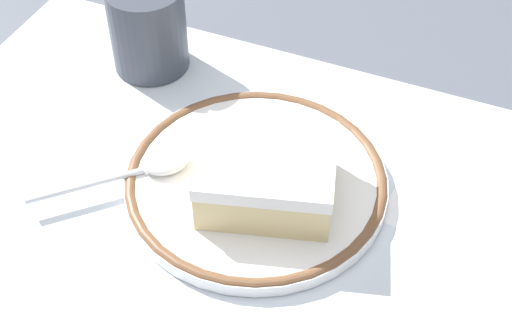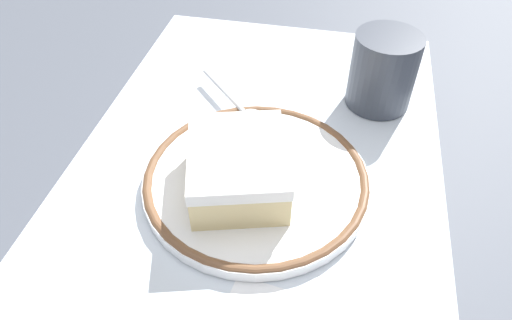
% 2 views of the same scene
% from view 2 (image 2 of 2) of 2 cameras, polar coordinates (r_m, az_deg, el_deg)
% --- Properties ---
extents(ground_plane, '(2.40, 2.40, 0.00)m').
position_cam_2_polar(ground_plane, '(0.45, -0.12, -0.89)').
color(ground_plane, '#4C515B').
extents(placemat, '(0.55, 0.35, 0.00)m').
position_cam_2_polar(placemat, '(0.45, -0.12, -0.82)').
color(placemat, silver).
rests_on(placemat, ground_plane).
extents(plate, '(0.21, 0.21, 0.01)m').
position_cam_2_polar(plate, '(0.42, -0.00, -2.32)').
color(plate, white).
rests_on(plate, placemat).
extents(cake_slice, '(0.12, 0.11, 0.04)m').
position_cam_2_polar(cake_slice, '(0.40, -2.23, -0.93)').
color(cake_slice, beige).
rests_on(cake_slice, plate).
extents(spoon, '(0.10, 0.10, 0.01)m').
position_cam_2_polar(spoon, '(0.48, -0.91, 5.55)').
color(spoon, silver).
rests_on(spoon, plate).
extents(cup, '(0.07, 0.07, 0.08)m').
position_cam_2_polar(cup, '(0.52, 15.22, 10.10)').
color(cup, '#383D47').
rests_on(cup, placemat).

